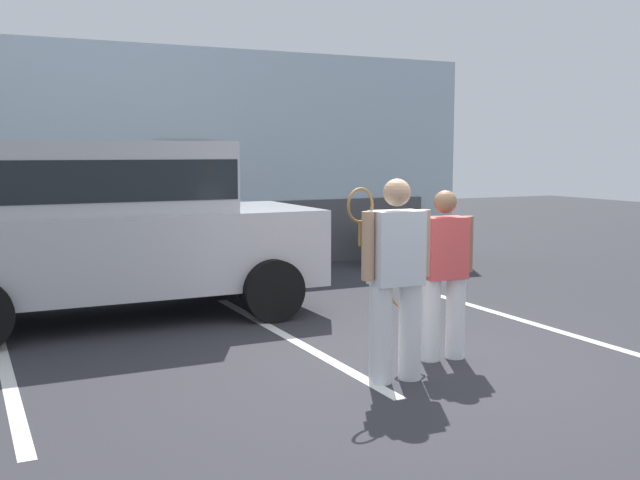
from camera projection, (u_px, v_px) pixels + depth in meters
ground_plane at (421, 367)px, 6.83m from camera, size 40.00×40.00×0.00m
parking_stripe_0 at (6, 370)px, 6.71m from camera, size 0.12×4.40×0.01m
parking_stripe_1 at (289, 337)px, 7.89m from camera, size 0.12×4.40×0.01m
parking_stripe_2 at (498, 313)px, 9.08m from camera, size 0.12×4.40×0.01m
house_frontage at (205, 166)px, 12.38m from camera, size 9.67×0.40×3.60m
parked_suv at (107, 221)px, 8.67m from camera, size 4.60×2.16×2.05m
tennis_player_man at (395, 277)px, 6.31m from camera, size 0.77×0.28×1.71m
tennis_player_woman at (443, 273)px, 6.99m from camera, size 0.85×0.28×1.58m
potted_plant_by_porch at (374, 241)px, 12.85m from camera, size 0.57×0.57×0.75m
potted_plant_secondary at (434, 238)px, 13.13m from camera, size 0.61×0.61×0.80m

